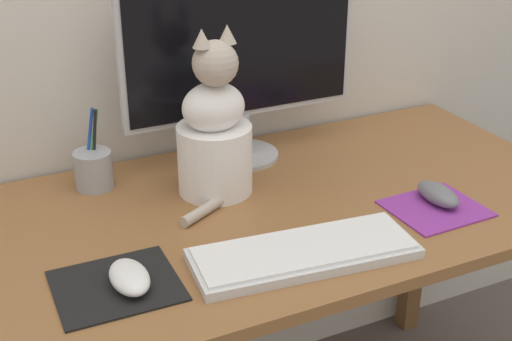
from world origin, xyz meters
The scene contains 9 objects.
desk centered at (0.00, 0.00, 0.62)m, with size 1.39×0.67×0.71m.
monitor centered at (0.07, 0.24, 0.95)m, with size 0.55×0.17×0.42m.
keyboard centered at (-0.01, -0.20, 0.73)m, with size 0.42×0.19×0.02m.
mousepad_left centered at (-0.34, -0.14, 0.72)m, with size 0.21×0.18×0.00m.
mousepad_right centered at (0.31, -0.16, 0.72)m, with size 0.19×0.17×0.00m.
computer_mouse_left centered at (-0.32, -0.16, 0.73)m, with size 0.06×0.11×0.03m.
computer_mouse_right centered at (0.33, -0.14, 0.74)m, with size 0.06×0.11×0.04m.
cat centered at (-0.05, 0.11, 0.84)m, with size 0.21×0.22×0.35m.
pen_cup centered at (-0.28, 0.23, 0.76)m, with size 0.08×0.08×0.17m.
Camera 1 is at (-0.55, -1.13, 1.40)m, focal length 50.00 mm.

